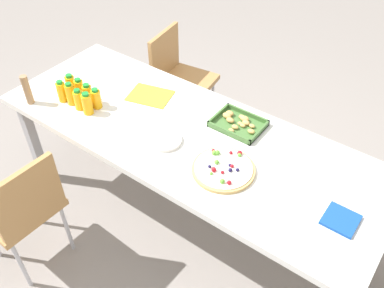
{
  "coord_description": "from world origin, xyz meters",
  "views": [
    {
      "loc": [
        1.08,
        -1.42,
        2.27
      ],
      "look_at": [
        0.1,
        -0.08,
        0.76
      ],
      "focal_mm": 39.01,
      "sensor_mm": 36.0,
      "label": 1
    }
  ],
  "objects_px": {
    "juice_bottle_2": "(79,100)",
    "juice_bottle_4": "(71,85)",
    "juice_bottle_5": "(80,90)",
    "chair_far_left": "(178,74)",
    "snack_tray": "(238,123)",
    "cardboard_tube": "(27,90)",
    "juice_bottle_0": "(62,92)",
    "juice_bottle_1": "(70,94)",
    "plate_stack": "(165,140)",
    "napkin_stack": "(341,220)",
    "party_table": "(186,141)",
    "fruit_pizza": "(223,169)",
    "juice_bottle_7": "(96,99)",
    "chair_near_left": "(22,206)",
    "juice_bottle_3": "(87,104)",
    "paper_folder": "(150,96)",
    "juice_bottle_6": "(88,94)"
  },
  "relations": [
    {
      "from": "juice_bottle_4",
      "to": "juice_bottle_6",
      "type": "bearing_deg",
      "value": -0.65
    },
    {
      "from": "juice_bottle_0",
      "to": "snack_tray",
      "type": "distance_m",
      "value": 1.09
    },
    {
      "from": "juice_bottle_0",
      "to": "party_table",
      "type": "bearing_deg",
      "value": 14.38
    },
    {
      "from": "juice_bottle_6",
      "to": "paper_folder",
      "type": "distance_m",
      "value": 0.38
    },
    {
      "from": "chair_near_left",
      "to": "plate_stack",
      "type": "xyz_separation_m",
      "value": [
        0.48,
        0.67,
        0.25
      ]
    },
    {
      "from": "party_table",
      "to": "juice_bottle_7",
      "type": "relative_size",
      "value": 17.44
    },
    {
      "from": "chair_far_left",
      "to": "paper_folder",
      "type": "bearing_deg",
      "value": 14.62
    },
    {
      "from": "paper_folder",
      "to": "juice_bottle_6",
      "type": "bearing_deg",
      "value": -132.49
    },
    {
      "from": "juice_bottle_2",
      "to": "juice_bottle_4",
      "type": "relative_size",
      "value": 0.93
    },
    {
      "from": "party_table",
      "to": "chair_near_left",
      "type": "bearing_deg",
      "value": -123.19
    },
    {
      "from": "juice_bottle_5",
      "to": "snack_tray",
      "type": "relative_size",
      "value": 0.51
    },
    {
      "from": "juice_bottle_1",
      "to": "juice_bottle_0",
      "type": "bearing_deg",
      "value": -171.0
    },
    {
      "from": "juice_bottle_2",
      "to": "juice_bottle_4",
      "type": "distance_m",
      "value": 0.16
    },
    {
      "from": "juice_bottle_2",
      "to": "plate_stack",
      "type": "distance_m",
      "value": 0.61
    },
    {
      "from": "chair_far_left",
      "to": "juice_bottle_2",
      "type": "height_order",
      "value": "juice_bottle_2"
    },
    {
      "from": "napkin_stack",
      "to": "paper_folder",
      "type": "distance_m",
      "value": 1.35
    },
    {
      "from": "juice_bottle_7",
      "to": "cardboard_tube",
      "type": "distance_m",
      "value": 0.42
    },
    {
      "from": "juice_bottle_1",
      "to": "paper_folder",
      "type": "bearing_deg",
      "value": 45.59
    },
    {
      "from": "juice_bottle_2",
      "to": "juice_bottle_5",
      "type": "xyz_separation_m",
      "value": [
        -0.07,
        0.07,
        0.0
      ]
    },
    {
      "from": "fruit_pizza",
      "to": "napkin_stack",
      "type": "height_order",
      "value": "fruit_pizza"
    },
    {
      "from": "juice_bottle_3",
      "to": "paper_folder",
      "type": "height_order",
      "value": "juice_bottle_3"
    },
    {
      "from": "juice_bottle_1",
      "to": "napkin_stack",
      "type": "distance_m",
      "value": 1.67
    },
    {
      "from": "party_table",
      "to": "juice_bottle_1",
      "type": "distance_m",
      "value": 0.76
    },
    {
      "from": "juice_bottle_5",
      "to": "juice_bottle_3",
      "type": "bearing_deg",
      "value": -26.96
    },
    {
      "from": "chair_near_left",
      "to": "fruit_pizza",
      "type": "distance_m",
      "value": 1.11
    },
    {
      "from": "party_table",
      "to": "napkin_stack",
      "type": "bearing_deg",
      "value": -4.99
    },
    {
      "from": "juice_bottle_0",
      "to": "juice_bottle_5",
      "type": "xyz_separation_m",
      "value": [
        0.07,
        0.08,
        0.0
      ]
    },
    {
      "from": "snack_tray",
      "to": "juice_bottle_7",
      "type": "bearing_deg",
      "value": -155.4
    },
    {
      "from": "juice_bottle_3",
      "to": "paper_folder",
      "type": "xyz_separation_m",
      "value": [
        0.18,
        0.35,
        -0.06
      ]
    },
    {
      "from": "party_table",
      "to": "chair_near_left",
      "type": "relative_size",
      "value": 2.76
    },
    {
      "from": "paper_folder",
      "to": "napkin_stack",
      "type": "bearing_deg",
      "value": -9.77
    },
    {
      "from": "cardboard_tube",
      "to": "juice_bottle_4",
      "type": "bearing_deg",
      "value": 56.3
    },
    {
      "from": "party_table",
      "to": "fruit_pizza",
      "type": "distance_m",
      "value": 0.37
    },
    {
      "from": "juice_bottle_3",
      "to": "juice_bottle_5",
      "type": "xyz_separation_m",
      "value": [
        -0.14,
        0.07,
        0.0
      ]
    },
    {
      "from": "juice_bottle_2",
      "to": "chair_far_left",
      "type": "bearing_deg",
      "value": 89.03
    },
    {
      "from": "chair_near_left",
      "to": "juice_bottle_7",
      "type": "relative_size",
      "value": 6.31
    },
    {
      "from": "chair_near_left",
      "to": "juice_bottle_3",
      "type": "relative_size",
      "value": 5.83
    },
    {
      "from": "chair_near_left",
      "to": "cardboard_tube",
      "type": "relative_size",
      "value": 4.36
    },
    {
      "from": "chair_near_left",
      "to": "paper_folder",
      "type": "xyz_separation_m",
      "value": [
        0.13,
        0.94,
        0.24
      ]
    },
    {
      "from": "juice_bottle_4",
      "to": "snack_tray",
      "type": "xyz_separation_m",
      "value": [
        1.0,
        0.36,
        -0.05
      ]
    },
    {
      "from": "juice_bottle_6",
      "to": "juice_bottle_0",
      "type": "bearing_deg",
      "value": -153.11
    },
    {
      "from": "plate_stack",
      "to": "party_table",
      "type": "bearing_deg",
      "value": 71.29
    },
    {
      "from": "juice_bottle_2",
      "to": "cardboard_tube",
      "type": "xyz_separation_m",
      "value": [
        -0.29,
        -0.14,
        0.03
      ]
    },
    {
      "from": "chair_near_left",
      "to": "juice_bottle_1",
      "type": "height_order",
      "value": "juice_bottle_1"
    },
    {
      "from": "plate_stack",
      "to": "napkin_stack",
      "type": "xyz_separation_m",
      "value": [
        0.98,
        0.05,
        -0.0
      ]
    },
    {
      "from": "juice_bottle_1",
      "to": "cardboard_tube",
      "type": "xyz_separation_m",
      "value": [
        -0.21,
        -0.15,
        0.03
      ]
    },
    {
      "from": "juice_bottle_5",
      "to": "fruit_pizza",
      "type": "height_order",
      "value": "juice_bottle_5"
    },
    {
      "from": "juice_bottle_5",
      "to": "cardboard_tube",
      "type": "xyz_separation_m",
      "value": [
        -0.22,
        -0.21,
        0.03
      ]
    },
    {
      "from": "chair_far_left",
      "to": "snack_tray",
      "type": "relative_size",
      "value": 2.91
    },
    {
      "from": "cardboard_tube",
      "to": "juice_bottle_0",
      "type": "bearing_deg",
      "value": 43.1
    }
  ]
}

